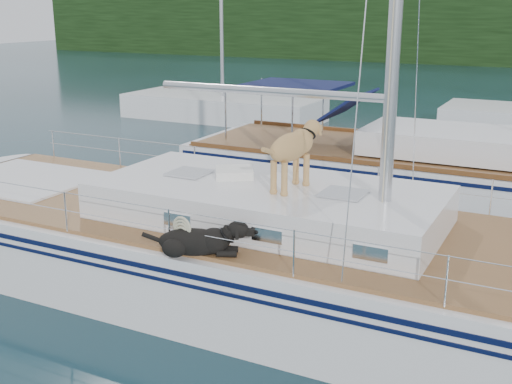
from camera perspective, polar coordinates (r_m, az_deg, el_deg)
The scene contains 4 objects.
ground at distance 10.62m, azimuth -2.93°, elevation -8.25°, with size 120.00×120.00×0.00m, color black.
main_sailboat at distance 10.31m, azimuth -2.51°, elevation -4.93°, with size 12.00×4.04×14.01m.
neighbor_sailboat at distance 15.49m, azimuth 14.60°, elevation 1.58°, with size 11.00×3.50×13.30m.
bg_boat_west at distance 26.10m, azimuth -2.97°, elevation 7.45°, with size 8.00×3.00×11.65m.
Camera 1 is at (4.85, -8.37, 4.38)m, focal length 45.00 mm.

